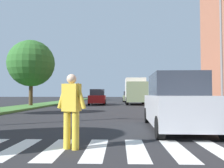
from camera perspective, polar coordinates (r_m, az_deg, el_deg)
name	(u,v)px	position (r m, az deg, el deg)	size (l,w,h in m)	color
ground_plane	(111,105)	(27.40, -0.27, -4.99)	(140.00, 140.00, 0.00)	#262628
crosswalk	(76,149)	(5.56, -8.69, -15.22)	(6.75, 2.20, 0.01)	silver
median_strip	(42,105)	(26.71, -16.46, -4.79)	(2.82, 64.00, 0.15)	#477A38
tree_far	(31,63)	(24.28, -18.90, 4.72)	(4.49, 4.49, 6.29)	#4C3823
sidewalk_right	(185,105)	(26.32, 17.16, -4.82)	(3.00, 64.00, 0.15)	#9E9991
street_lamp_right	(220,41)	(16.66, 24.53, 9.44)	(1.02, 0.24, 7.50)	slate
pedestrian_performer	(71,108)	(5.43, -9.76, -5.61)	(0.73, 0.36, 1.69)	gold
suv_crossing	(177,103)	(8.65, 15.35, -4.37)	(2.08, 4.65, 1.97)	#B7B7BC
sedan_midblock	(98,98)	(27.50, -3.51, -3.27)	(2.03, 4.64, 1.77)	maroon
sedan_distant	(129,97)	(36.52, 4.09, -3.14)	(1.93, 4.04, 1.63)	gray
sedan_far_horizon	(97,96)	(47.21, -3.58, -2.92)	(1.96, 4.55, 1.73)	silver
truck_box_delivery	(135,91)	(28.14, 5.69, -1.58)	(2.40, 6.20, 3.10)	gray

